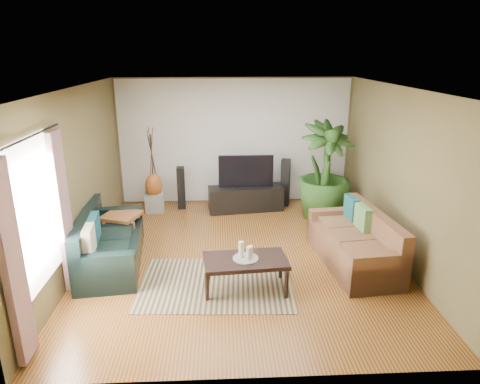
{
  "coord_description": "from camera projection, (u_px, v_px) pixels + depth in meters",
  "views": [
    {
      "loc": [
        -0.32,
        -6.33,
        3.21
      ],
      "look_at": [
        0.0,
        0.2,
        1.05
      ],
      "focal_mm": 32.0,
      "sensor_mm": 36.0,
      "label": 1
    }
  ],
  "objects": [
    {
      "name": "window_pane",
      "position": [
        34.0,
        215.0,
        4.95
      ],
      "size": [
        0.0,
        1.8,
        1.8
      ],
      "primitive_type": "plane",
      "rotation": [
        1.57,
        0.0,
        1.57
      ],
      "color": "white",
      "rests_on": "ground"
    },
    {
      "name": "coffee_table",
      "position": [
        246.0,
        274.0,
        5.99
      ],
      "size": [
        1.2,
        0.72,
        0.47
      ],
      "primitive_type": "cube",
      "rotation": [
        0.0,
        0.0,
        0.08
      ],
      "color": "black",
      "rests_on": "floor"
    },
    {
      "name": "tv_stand",
      "position": [
        246.0,
        198.0,
        9.0
      ],
      "size": [
        1.59,
        0.66,
        0.51
      ],
      "primitive_type": "cube",
      "rotation": [
        0.0,
        0.0,
        0.13
      ],
      "color": "black",
      "rests_on": "floor"
    },
    {
      "name": "curtain_rod",
      "position": [
        26.0,
        138.0,
        4.67
      ],
      "size": [
        0.03,
        1.9,
        0.03
      ],
      "primitive_type": "cylinder",
      "rotation": [
        1.57,
        0.0,
        0.0
      ],
      "color": "black",
      "rests_on": "ground"
    },
    {
      "name": "sofa_right",
      "position": [
        354.0,
        239.0,
        6.65
      ],
      "size": [
        1.06,
        2.01,
        0.85
      ],
      "primitive_type": "cube",
      "rotation": [
        0.0,
        0.0,
        -1.47
      ],
      "color": "brown",
      "rests_on": "floor"
    },
    {
      "name": "sofa_left",
      "position": [
        111.0,
        238.0,
        6.68
      ],
      "size": [
        1.08,
        2.09,
        0.85
      ],
      "primitive_type": "cube",
      "rotation": [
        0.0,
        0.0,
        1.68
      ],
      "color": "black",
      "rests_on": "floor"
    },
    {
      "name": "potted_plant",
      "position": [
        324.0,
        171.0,
        8.43
      ],
      "size": [
        1.39,
        1.39,
        1.93
      ],
      "primitive_type": "imported",
      "rotation": [
        0.0,
        0.0,
        0.36
      ],
      "color": "#224717",
      "rests_on": "floor"
    },
    {
      "name": "wall_left",
      "position": [
        76.0,
        180.0,
        6.48
      ],
      "size": [
        0.0,
        5.5,
        5.5
      ],
      "primitive_type": "plane",
      "rotation": [
        1.57,
        0.0,
        1.57
      ],
      "color": "brown",
      "rests_on": "ground"
    },
    {
      "name": "floor",
      "position": [
        241.0,
        256.0,
        7.02
      ],
      "size": [
        5.5,
        5.5,
        0.0
      ],
      "primitive_type": "plane",
      "color": "olive",
      "rests_on": "ground"
    },
    {
      "name": "speaker_right",
      "position": [
        285.0,
        182.0,
        9.22
      ],
      "size": [
        0.23,
        0.25,
        1.02
      ],
      "primitive_type": "cube",
      "rotation": [
        0.0,
        0.0,
        -0.28
      ],
      "color": "black",
      "rests_on": "floor"
    },
    {
      "name": "ceiling",
      "position": [
        241.0,
        88.0,
        6.17
      ],
      "size": [
        5.5,
        5.5,
        0.0
      ],
      "primitive_type": "plane",
      "rotation": [
        3.14,
        0.0,
        0.0
      ],
      "color": "white",
      "rests_on": "ground"
    },
    {
      "name": "candle_tall",
      "position": [
        241.0,
        249.0,
        5.9
      ],
      "size": [
        0.07,
        0.07,
        0.23
      ],
      "primitive_type": "cylinder",
      "color": "#EEE5C9",
      "rests_on": "candle_tray"
    },
    {
      "name": "side_table",
      "position": [
        123.0,
        230.0,
        7.32
      ],
      "size": [
        0.7,
        0.7,
        0.59
      ],
      "primitive_type": "cube",
      "rotation": [
        0.0,
        0.0,
        -0.31
      ],
      "color": "brown",
      "rests_on": "floor"
    },
    {
      "name": "speaker_left",
      "position": [
        181.0,
        188.0,
        9.04
      ],
      "size": [
        0.17,
        0.19,
        0.91
      ],
      "primitive_type": "cube",
      "rotation": [
        0.0,
        0.0,
        0.07
      ],
      "color": "black",
      "rests_on": "floor"
    },
    {
      "name": "wall_right",
      "position": [
        399.0,
        175.0,
        6.71
      ],
      "size": [
        0.0,
        5.5,
        5.5
      ],
      "primitive_type": "plane",
      "rotation": [
        1.57,
        0.0,
        -1.57
      ],
      "color": "brown",
      "rests_on": "ground"
    },
    {
      "name": "vase",
      "position": [
        154.0,
        185.0,
        8.87
      ],
      "size": [
        0.35,
        0.35,
        0.49
      ],
      "primitive_type": "ellipsoid",
      "color": "#97501B",
      "rests_on": "pedestal"
    },
    {
      "name": "candle_mid",
      "position": [
        249.0,
        253.0,
        5.85
      ],
      "size": [
        0.07,
        0.07,
        0.18
      ],
      "primitive_type": "cylinder",
      "color": "beige",
      "rests_on": "candle_tray"
    },
    {
      "name": "pedestal",
      "position": [
        155.0,
        202.0,
        8.98
      ],
      "size": [
        0.42,
        0.42,
        0.38
      ],
      "primitive_type": "cube",
      "rotation": [
        0.0,
        0.0,
        0.09
      ],
      "color": "#9A9A97",
      "rests_on": "floor"
    },
    {
      "name": "candle_tray",
      "position": [
        246.0,
        258.0,
        5.92
      ],
      "size": [
        0.36,
        0.36,
        0.02
      ],
      "primitive_type": "cylinder",
      "color": "gray",
      "rests_on": "coffee_table"
    },
    {
      "name": "area_rug",
      "position": [
        216.0,
        283.0,
        6.19
      ],
      "size": [
        2.24,
        1.64,
        0.01
      ],
      "primitive_type": "cube",
      "rotation": [
        0.0,
        0.0,
        -0.05
      ],
      "color": "tan",
      "rests_on": "floor"
    },
    {
      "name": "curtain_far",
      "position": [
        63.0,
        212.0,
        5.74
      ],
      "size": [
        0.08,
        0.35,
        2.2
      ],
      "primitive_type": "cube",
      "color": "gray",
      "rests_on": "ground"
    },
    {
      "name": "backwall_panel",
      "position": [
        234.0,
        142.0,
        9.2
      ],
      "size": [
        4.9,
        0.0,
        4.9
      ],
      "primitive_type": "plane",
      "rotation": [
        1.57,
        0.0,
        0.0
      ],
      "color": "white",
      "rests_on": "ground"
    },
    {
      "name": "curtain_near",
      "position": [
        12.0,
        265.0,
        4.32
      ],
      "size": [
        0.08,
        0.35,
        2.2
      ],
      "primitive_type": "cube",
      "color": "gray",
      "rests_on": "ground"
    },
    {
      "name": "wall_front",
      "position": [
        256.0,
        260.0,
        3.99
      ],
      "size": [
        5.0,
        0.0,
        5.0
      ],
      "primitive_type": "plane",
      "rotation": [
        -1.57,
        0.0,
        0.0
      ],
      "color": "brown",
      "rests_on": "ground"
    },
    {
      "name": "plant_pot",
      "position": [
        322.0,
        210.0,
        8.69
      ],
      "size": [
        0.36,
        0.36,
        0.28
      ],
      "primitive_type": "cylinder",
      "color": "black",
      "rests_on": "floor"
    },
    {
      "name": "television",
      "position": [
        246.0,
        171.0,
        8.83
      ],
      "size": [
        1.13,
        0.06,
        0.67
      ],
      "primitive_type": "cube",
      "color": "black",
      "rests_on": "tv_stand"
    },
    {
      "name": "candle_short",
      "position": [
        250.0,
        251.0,
        5.95
      ],
      "size": [
        0.07,
        0.07,
        0.15
      ],
      "primitive_type": "cylinder",
      "color": "white",
      "rests_on": "candle_tray"
    },
    {
      "name": "wall_back",
      "position": [
        234.0,
        142.0,
        9.2
      ],
      "size": [
        5.0,
        0.0,
        5.0
      ],
      "primitive_type": "plane",
      "rotation": [
        1.57,
        0.0,
        0.0
      ],
      "color": "brown",
      "rests_on": "ground"
    }
  ]
}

